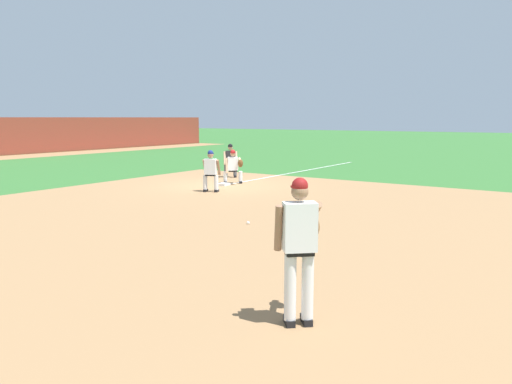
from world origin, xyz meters
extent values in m
plane|color=#336B2D|center=(0.00, 0.00, 0.00)|extent=(160.00, 160.00, 0.00)
cube|color=#9E754C|center=(-4.88, -4.37, 0.00)|extent=(18.00, 18.00, 0.01)
cube|color=white|center=(6.04, 0.00, 0.01)|extent=(12.07, 0.10, 0.00)
cube|color=white|center=(0.00, 0.00, 0.04)|extent=(0.38, 0.38, 0.09)
sphere|color=white|center=(-5.22, -4.80, 0.04)|extent=(0.07, 0.07, 0.07)
cube|color=black|center=(-9.80, -8.63, 0.04)|extent=(0.27, 0.26, 0.09)
cylinder|color=white|center=(-9.83, -8.66, 0.50)|extent=(0.15, 0.15, 0.84)
cube|color=black|center=(-9.66, -8.80, 0.04)|extent=(0.27, 0.26, 0.09)
cylinder|color=white|center=(-9.69, -8.82, 0.50)|extent=(0.15, 0.15, 0.84)
cube|color=black|center=(-9.76, -8.74, 0.94)|extent=(0.38, 0.39, 0.06)
cube|color=white|center=(-9.76, -8.74, 1.26)|extent=(0.45, 0.46, 0.60)
sphere|color=#9E7051|center=(-9.74, -8.73, 1.69)|extent=(0.21, 0.21, 0.21)
sphere|color=maroon|center=(-9.74, -8.73, 1.76)|extent=(0.20, 0.20, 0.20)
cube|color=maroon|center=(-9.68, -8.67, 1.74)|extent=(0.20, 0.20, 0.02)
cylinder|color=#9E7051|center=(-9.87, -8.51, 1.23)|extent=(0.20, 0.19, 0.59)
cylinder|color=#9E7051|center=(-9.37, -8.73, 1.35)|extent=(0.45, 0.42, 0.41)
ellipsoid|color=brown|center=(-9.31, -8.67, 1.19)|extent=(0.36, 0.35, 0.34)
cube|color=black|center=(0.86, -0.18, 0.04)|extent=(0.27, 0.25, 0.09)
cylinder|color=white|center=(0.89, -0.15, 0.28)|extent=(0.15, 0.15, 0.40)
cube|color=black|center=(0.47, 0.28, 0.04)|extent=(0.27, 0.25, 0.09)
cylinder|color=white|center=(0.51, 0.30, 0.28)|extent=(0.15, 0.15, 0.40)
cube|color=black|center=(0.70, 0.07, 0.50)|extent=(0.37, 0.39, 0.06)
cube|color=white|center=(0.70, 0.07, 0.78)|extent=(0.44, 0.46, 0.52)
sphere|color=tan|center=(0.68, 0.06, 1.17)|extent=(0.21, 0.21, 0.21)
sphere|color=maroon|center=(0.68, 0.06, 1.24)|extent=(0.20, 0.20, 0.20)
cube|color=maroon|center=(0.61, 0.00, 1.22)|extent=(0.19, 0.20, 0.02)
cylinder|color=tan|center=(0.54, -0.38, 0.92)|extent=(0.50, 0.44, 0.24)
cylinder|color=tan|center=(0.46, 0.20, 0.72)|extent=(0.24, 0.22, 0.58)
ellipsoid|color=brown|center=(0.38, -0.52, 0.85)|extent=(0.30, 0.29, 0.35)
cube|color=black|center=(-1.63, -0.46, 0.04)|extent=(0.28, 0.20, 0.09)
cylinder|color=white|center=(-1.67, -0.48, 0.33)|extent=(0.15, 0.15, 0.50)
cube|color=black|center=(-1.47, -0.83, 0.04)|extent=(0.28, 0.20, 0.09)
cylinder|color=white|center=(-1.51, -0.85, 0.33)|extent=(0.15, 0.15, 0.50)
cube|color=black|center=(-1.59, -0.66, 0.60)|extent=(0.32, 0.39, 0.06)
cube|color=white|center=(-1.59, -0.66, 0.89)|extent=(0.38, 0.46, 0.54)
sphere|color=#9E7051|center=(-1.57, -0.66, 1.29)|extent=(0.21, 0.21, 0.21)
sphere|color=navy|center=(-1.57, -0.66, 1.36)|extent=(0.20, 0.20, 0.20)
cube|color=navy|center=(-1.49, -0.62, 1.34)|extent=(0.17, 0.20, 0.02)
cylinder|color=#9E7051|center=(-1.55, -0.38, 0.86)|extent=(0.34, 0.21, 0.56)
cylinder|color=#9E7051|center=(-1.36, -0.84, 0.86)|extent=(0.34, 0.21, 0.56)
cube|color=black|center=(2.34, 1.19, 0.04)|extent=(0.27, 0.25, 0.09)
cylinder|color=#515154|center=(2.38, 1.21, 0.33)|extent=(0.15, 0.15, 0.50)
cube|color=black|center=(2.09, 1.49, 0.04)|extent=(0.27, 0.25, 0.09)
cylinder|color=#515154|center=(2.12, 1.52, 0.33)|extent=(0.15, 0.15, 0.50)
cube|color=black|center=(2.25, 1.37, 0.60)|extent=(0.37, 0.39, 0.06)
cube|color=#232326|center=(2.25, 1.37, 0.89)|extent=(0.44, 0.46, 0.54)
sphere|color=tan|center=(2.23, 1.35, 1.29)|extent=(0.21, 0.21, 0.21)
sphere|color=black|center=(2.23, 1.35, 1.36)|extent=(0.20, 0.20, 0.20)
cube|color=black|center=(2.16, 1.29, 1.34)|extent=(0.19, 0.20, 0.02)
cylinder|color=tan|center=(2.30, 1.08, 0.86)|extent=(0.31, 0.28, 0.56)
cylinder|color=tan|center=(1.97, 1.46, 0.86)|extent=(0.31, 0.28, 0.56)
camera|label=1|loc=(-14.96, -11.62, 2.57)|focal=35.00mm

